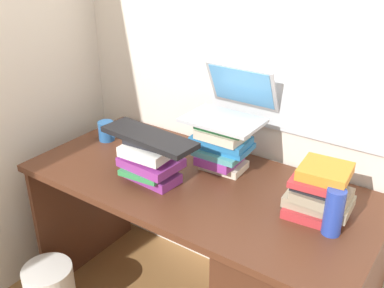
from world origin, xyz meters
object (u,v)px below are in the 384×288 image
(keyboard, at_px, (149,137))
(water_bottle, at_px, (334,212))
(laptop, at_px, (231,106))
(book_stack_keyboard_riser, at_px, (151,160))
(book_stack_tall, at_px, (222,145))
(computer_mouse, at_px, (290,203))
(book_stack_side, at_px, (319,192))
(mug, at_px, (107,131))
(desk, at_px, (271,284))

(keyboard, bearing_deg, water_bottle, 9.61)
(keyboard, bearing_deg, laptop, 61.86)
(book_stack_keyboard_riser, bearing_deg, book_stack_tall, 52.09)
(laptop, bearing_deg, keyboard, -122.37)
(computer_mouse, distance_m, water_bottle, 0.20)
(book_stack_tall, bearing_deg, book_stack_keyboard_riser, -127.91)
(book_stack_side, relative_size, keyboard, 0.57)
(book_stack_keyboard_riser, xyz_separation_m, book_stack_side, (0.66, 0.15, 0.00))
(book_stack_side, height_order, mug, book_stack_side)
(desk, relative_size, keyboard, 3.51)
(book_stack_tall, xyz_separation_m, keyboard, (-0.20, -0.24, 0.08))
(water_bottle, bearing_deg, keyboard, -174.62)
(desk, bearing_deg, book_stack_keyboard_riser, -172.57)
(book_stack_tall, height_order, book_stack_keyboard_riser, book_stack_tall)
(book_stack_keyboard_riser, height_order, book_stack_side, book_stack_side)
(book_stack_tall, relative_size, book_stack_keyboard_riser, 1.03)
(book_stack_side, xyz_separation_m, keyboard, (-0.66, -0.15, 0.10))
(book_stack_side, relative_size, water_bottle, 1.39)
(desk, distance_m, book_stack_keyboard_riser, 0.70)
(laptop, bearing_deg, book_stack_keyboard_riser, -121.63)
(book_stack_tall, bearing_deg, keyboard, -128.72)
(desk, relative_size, water_bottle, 8.53)
(desk, bearing_deg, book_stack_tall, 153.70)
(book_stack_side, height_order, keyboard, keyboard)
(laptop, xyz_separation_m, mug, (-0.61, -0.14, -0.22))
(desk, height_order, book_stack_side, book_stack_side)
(keyboard, height_order, mug, keyboard)
(book_stack_tall, relative_size, computer_mouse, 2.41)
(desk, xyz_separation_m, computer_mouse, (0.02, 0.07, 0.36))
(desk, height_order, mug, mug)
(mug, bearing_deg, water_bottle, -4.93)
(book_stack_side, distance_m, water_bottle, 0.11)
(book_stack_keyboard_riser, relative_size, water_bottle, 1.41)
(book_stack_keyboard_riser, height_order, mug, book_stack_keyboard_riser)
(desk, distance_m, book_stack_tall, 0.60)
(computer_mouse, bearing_deg, keyboard, -166.13)
(book_stack_keyboard_riser, height_order, laptop, laptop)
(book_stack_tall, distance_m, water_bottle, 0.58)
(mug, bearing_deg, book_stack_side, -1.15)
(book_stack_tall, height_order, laptop, laptop)
(book_stack_side, bearing_deg, desk, -145.55)
(mug, bearing_deg, computer_mouse, -1.81)
(laptop, bearing_deg, book_stack_side, -18.91)
(laptop, relative_size, computer_mouse, 3.08)
(keyboard, xyz_separation_m, computer_mouse, (0.56, 0.14, -0.18))
(desk, relative_size, book_stack_tall, 5.87)
(desk, xyz_separation_m, water_bottle, (0.19, -0.00, 0.42))
(laptop, xyz_separation_m, keyboard, (-0.20, -0.31, -0.08))
(book_stack_tall, xyz_separation_m, computer_mouse, (0.37, -0.11, -0.09))
(laptop, distance_m, computer_mouse, 0.48)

